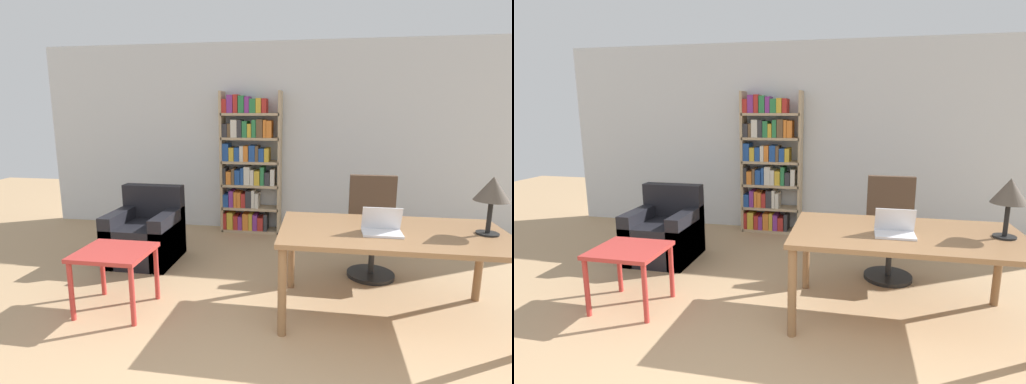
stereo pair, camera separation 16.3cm
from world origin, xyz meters
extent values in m
cube|color=silver|center=(0.00, 4.53, 1.35)|extent=(8.00, 0.06, 2.70)
cube|color=olive|center=(0.80, 2.07, 0.75)|extent=(1.86, 1.02, 0.04)
cylinder|color=olive|center=(-0.07, 1.62, 0.37)|extent=(0.07, 0.07, 0.73)
cylinder|color=olive|center=(-0.07, 2.52, 0.37)|extent=(0.07, 0.07, 0.73)
cylinder|color=olive|center=(1.67, 2.52, 0.37)|extent=(0.07, 0.07, 0.73)
cube|color=silver|center=(0.70, 1.96, 0.78)|extent=(0.31, 0.21, 0.02)
cube|color=silver|center=(0.70, 2.03, 0.89)|extent=(0.31, 0.08, 0.20)
cube|color=navy|center=(0.70, 2.03, 0.89)|extent=(0.28, 0.07, 0.17)
cylinder|color=black|center=(1.54, 2.10, 0.78)|extent=(0.17, 0.17, 0.01)
cylinder|color=black|center=(1.54, 2.10, 0.92)|extent=(0.04, 0.04, 0.26)
cone|color=#4C4238|center=(1.54, 2.10, 1.15)|extent=(0.27, 0.27, 0.20)
cylinder|color=black|center=(0.76, 2.93, 0.02)|extent=(0.50, 0.50, 0.04)
cylinder|color=#262626|center=(0.76, 2.93, 0.21)|extent=(0.06, 0.06, 0.35)
cube|color=#4C3828|center=(0.76, 2.93, 0.44)|extent=(0.52, 0.52, 0.10)
cube|color=#4C3828|center=(0.76, 3.14, 0.78)|extent=(0.49, 0.08, 0.58)
cube|color=#B2332D|center=(-1.57, 1.81, 0.54)|extent=(0.62, 0.56, 0.04)
cylinder|color=#B2332D|center=(-1.84, 1.56, 0.26)|extent=(0.04, 0.04, 0.52)
cylinder|color=#B2332D|center=(-1.29, 1.56, 0.26)|extent=(0.04, 0.04, 0.52)
cylinder|color=#B2332D|center=(-1.84, 2.05, 0.26)|extent=(0.04, 0.04, 0.52)
cylinder|color=#B2332D|center=(-1.29, 2.05, 0.26)|extent=(0.04, 0.04, 0.52)
cube|color=black|center=(-1.83, 2.96, 0.23)|extent=(0.74, 0.76, 0.46)
cube|color=black|center=(-1.83, 3.26, 0.66)|extent=(0.74, 0.16, 0.40)
cube|color=black|center=(-2.12, 2.96, 0.30)|extent=(0.16, 0.76, 0.60)
cube|color=black|center=(-1.54, 2.96, 0.30)|extent=(0.16, 0.76, 0.60)
cube|color=tan|center=(-1.22, 4.34, 1.01)|extent=(0.04, 0.28, 2.02)
cube|color=tan|center=(-0.39, 4.34, 1.01)|extent=(0.04, 0.28, 2.02)
cube|color=tan|center=(-0.80, 4.34, 0.02)|extent=(0.83, 0.28, 0.04)
cube|color=#B72D28|center=(-1.18, 4.34, 0.16)|extent=(0.05, 0.24, 0.24)
cube|color=gold|center=(-1.10, 4.34, 0.16)|extent=(0.09, 0.24, 0.25)
cube|color=#B72D28|center=(-1.02, 4.34, 0.14)|extent=(0.06, 0.24, 0.21)
cube|color=#7F338C|center=(-0.95, 4.34, 0.13)|extent=(0.06, 0.24, 0.20)
cube|color=orange|center=(-0.87, 4.34, 0.16)|extent=(0.08, 0.24, 0.24)
cube|color=gold|center=(-0.80, 4.34, 0.16)|extent=(0.05, 0.24, 0.25)
cube|color=#7F338C|center=(-0.73, 4.34, 0.15)|extent=(0.07, 0.24, 0.23)
cube|color=#B72D28|center=(-0.65, 4.34, 0.13)|extent=(0.08, 0.24, 0.19)
cube|color=#333338|center=(-0.58, 4.34, 0.16)|extent=(0.05, 0.24, 0.24)
cube|color=tan|center=(-0.80, 4.34, 0.35)|extent=(0.83, 0.28, 0.04)
cube|color=#234C99|center=(-1.16, 4.34, 0.46)|extent=(0.08, 0.24, 0.18)
cube|color=#7F338C|center=(-1.08, 4.34, 0.49)|extent=(0.06, 0.24, 0.24)
cube|color=orange|center=(-1.02, 4.34, 0.49)|extent=(0.04, 0.24, 0.23)
cube|color=orange|center=(-0.97, 4.34, 0.48)|extent=(0.06, 0.24, 0.22)
cube|color=#B72D28|center=(-0.90, 4.34, 0.47)|extent=(0.06, 0.24, 0.20)
cube|color=#333338|center=(-0.83, 4.34, 0.50)|extent=(0.08, 0.24, 0.24)
cube|color=silver|center=(-0.76, 4.34, 0.50)|extent=(0.04, 0.24, 0.26)
cube|color=silver|center=(-0.71, 4.34, 0.48)|extent=(0.05, 0.24, 0.22)
cube|color=tan|center=(-0.80, 4.34, 0.69)|extent=(0.83, 0.28, 0.04)
cube|color=#333338|center=(-1.18, 4.34, 0.83)|extent=(0.04, 0.24, 0.24)
cube|color=orange|center=(-1.11, 4.34, 0.80)|extent=(0.07, 0.24, 0.18)
cube|color=brown|center=(-1.05, 4.34, 0.82)|extent=(0.04, 0.24, 0.23)
cube|color=#234C99|center=(-0.99, 4.34, 0.81)|extent=(0.08, 0.24, 0.21)
cube|color=#234C99|center=(-0.92, 4.34, 0.83)|extent=(0.04, 0.24, 0.24)
cube|color=silver|center=(-0.85, 4.34, 0.84)|extent=(0.08, 0.24, 0.26)
cube|color=silver|center=(-0.78, 4.34, 0.82)|extent=(0.06, 0.24, 0.22)
cube|color=gold|center=(-0.70, 4.34, 0.81)|extent=(0.08, 0.24, 0.20)
cube|color=#2D7F47|center=(-0.63, 4.34, 0.84)|extent=(0.05, 0.24, 0.26)
cube|color=#333338|center=(-0.56, 4.34, 0.80)|extent=(0.07, 0.24, 0.18)
cube|color=silver|center=(-0.48, 4.34, 0.82)|extent=(0.06, 0.24, 0.23)
cube|color=tan|center=(-0.80, 4.34, 1.03)|extent=(0.83, 0.28, 0.04)
cube|color=#234C99|center=(-1.16, 4.34, 1.17)|extent=(0.09, 0.24, 0.25)
cube|color=gold|center=(-1.07, 4.34, 1.14)|extent=(0.07, 0.24, 0.19)
cube|color=#234C99|center=(-0.99, 4.34, 1.14)|extent=(0.07, 0.24, 0.19)
cube|color=silver|center=(-0.92, 4.34, 1.15)|extent=(0.05, 0.24, 0.22)
cube|color=orange|center=(-0.86, 4.34, 1.16)|extent=(0.07, 0.24, 0.22)
cube|color=#234C99|center=(-0.78, 4.34, 1.16)|extent=(0.09, 0.24, 0.23)
cube|color=brown|center=(-0.71, 4.34, 1.16)|extent=(0.04, 0.24, 0.22)
cube|color=#234C99|center=(-0.64, 4.34, 1.14)|extent=(0.07, 0.24, 0.18)
cube|color=gold|center=(-0.57, 4.34, 1.14)|extent=(0.06, 0.24, 0.19)
cube|color=tan|center=(-0.80, 4.34, 1.36)|extent=(0.83, 0.28, 0.04)
cube|color=#333338|center=(-1.16, 4.34, 1.48)|extent=(0.07, 0.24, 0.19)
cube|color=brown|center=(-1.10, 4.34, 1.48)|extent=(0.04, 0.24, 0.19)
cube|color=silver|center=(-1.03, 4.34, 1.50)|extent=(0.09, 0.24, 0.24)
cube|color=#333338|center=(-0.95, 4.34, 1.50)|extent=(0.06, 0.24, 0.24)
cube|color=#2D7F47|center=(-0.88, 4.34, 1.50)|extent=(0.07, 0.24, 0.23)
cube|color=gold|center=(-0.81, 4.34, 1.48)|extent=(0.05, 0.24, 0.19)
cube|color=#2D7F47|center=(-0.75, 4.34, 1.50)|extent=(0.06, 0.24, 0.24)
cube|color=brown|center=(-0.67, 4.34, 1.51)|extent=(0.09, 0.24, 0.25)
cube|color=orange|center=(-0.60, 4.34, 1.50)|extent=(0.04, 0.24, 0.24)
cube|color=orange|center=(-0.53, 4.34, 1.50)|extent=(0.07, 0.24, 0.23)
cube|color=tan|center=(-0.80, 4.34, 1.70)|extent=(0.83, 0.28, 0.04)
cube|color=#B72D28|center=(-1.17, 4.34, 1.81)|extent=(0.07, 0.24, 0.19)
cube|color=#7F338C|center=(-1.09, 4.34, 1.84)|extent=(0.08, 0.24, 0.25)
cube|color=#B72D28|center=(-1.01, 4.34, 1.85)|extent=(0.06, 0.24, 0.25)
cube|color=#2D7F47|center=(-0.92, 4.34, 1.84)|extent=(0.08, 0.24, 0.24)
cube|color=#7F338C|center=(-0.84, 4.34, 1.83)|extent=(0.06, 0.24, 0.22)
cube|color=#2D7F47|center=(-0.77, 4.34, 1.82)|extent=(0.09, 0.24, 0.19)
cube|color=gold|center=(-0.68, 4.34, 1.82)|extent=(0.07, 0.24, 0.20)
cube|color=#B72D28|center=(-0.61, 4.34, 1.82)|extent=(0.06, 0.24, 0.20)
camera|label=1|loc=(0.21, -1.26, 1.76)|focal=28.00mm
camera|label=2|loc=(0.37, -1.23, 1.76)|focal=28.00mm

